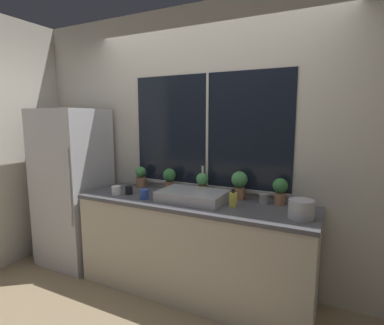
% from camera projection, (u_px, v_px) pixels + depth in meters
% --- Properties ---
extents(ground_plane, '(14.00, 14.00, 0.00)m').
position_uv_depth(ground_plane, '(177.00, 309.00, 2.57)').
color(ground_plane, '#937F60').
extents(wall_back, '(8.00, 0.09, 2.70)m').
position_uv_depth(wall_back, '(209.00, 146.00, 2.96)').
color(wall_back, beige).
rests_on(wall_back, ground_plane).
extents(wall_left, '(0.06, 7.00, 2.70)m').
position_uv_depth(wall_left, '(105.00, 136.00, 4.62)').
color(wall_left, beige).
rests_on(wall_left, ground_plane).
extents(counter, '(2.18, 0.63, 0.89)m').
position_uv_depth(counter, '(192.00, 247.00, 2.77)').
color(counter, beige).
rests_on(counter, ground_plane).
extents(refrigerator, '(0.68, 0.63, 1.72)m').
position_uv_depth(refrigerator, '(73.00, 187.00, 3.34)').
color(refrigerator, '#B7B7BC').
rests_on(refrigerator, ground_plane).
extents(sink, '(0.60, 0.44, 0.29)m').
position_uv_depth(sink, '(192.00, 196.00, 2.71)').
color(sink, '#ADADB2').
rests_on(sink, counter).
extents(potted_plant_far_left, '(0.11, 0.11, 0.22)m').
position_uv_depth(potted_plant_far_left, '(141.00, 176.00, 3.22)').
color(potted_plant_far_left, '#9E6B4C').
rests_on(potted_plant_far_left, counter).
extents(potted_plant_left, '(0.13, 0.13, 0.23)m').
position_uv_depth(potted_plant_left, '(169.00, 178.00, 3.06)').
color(potted_plant_left, '#9E6B4C').
rests_on(potted_plant_left, counter).
extents(potted_plant_center, '(0.12, 0.12, 0.22)m').
position_uv_depth(potted_plant_center, '(202.00, 183.00, 2.90)').
color(potted_plant_center, '#9E6B4C').
rests_on(potted_plant_center, counter).
extents(potted_plant_right, '(0.15, 0.15, 0.26)m').
position_uv_depth(potted_plant_right, '(239.00, 183.00, 2.73)').
color(potted_plant_right, '#9E6B4C').
rests_on(potted_plant_right, counter).
extents(potted_plant_far_right, '(0.13, 0.13, 0.23)m').
position_uv_depth(potted_plant_far_right, '(280.00, 189.00, 2.57)').
color(potted_plant_far_right, '#9E6B4C').
rests_on(potted_plant_far_right, counter).
extents(soap_bottle, '(0.07, 0.07, 0.15)m').
position_uv_depth(soap_bottle, '(233.00, 199.00, 2.52)').
color(soap_bottle, '#DBD14C').
rests_on(soap_bottle, counter).
extents(mug_grey, '(0.08, 0.08, 0.09)m').
position_uv_depth(mug_grey, '(264.00, 199.00, 2.61)').
color(mug_grey, gray).
rests_on(mug_grey, counter).
extents(mug_white, '(0.09, 0.09, 0.08)m').
position_uv_depth(mug_white, '(116.00, 190.00, 2.92)').
color(mug_white, white).
rests_on(mug_white, counter).
extents(mug_black, '(0.07, 0.07, 0.08)m').
position_uv_depth(mug_black, '(129.00, 190.00, 2.94)').
color(mug_black, black).
rests_on(mug_black, counter).
extents(mug_blue, '(0.08, 0.08, 0.09)m').
position_uv_depth(mug_blue, '(144.00, 194.00, 2.77)').
color(mug_blue, '#3351AD').
rests_on(mug_blue, counter).
extents(kettle, '(0.19, 0.19, 0.16)m').
position_uv_depth(kettle, '(301.00, 208.00, 2.23)').
color(kettle, '#B2B2B7').
rests_on(kettle, counter).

